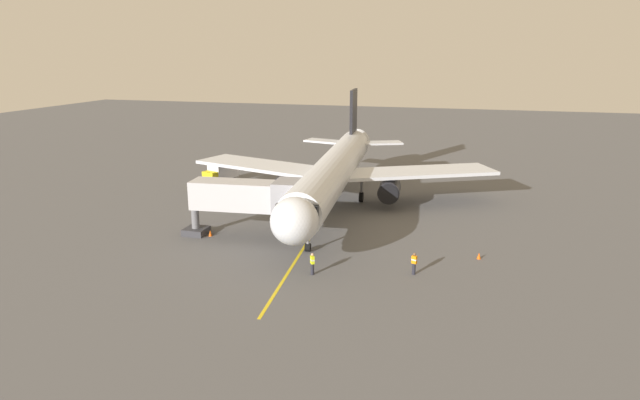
{
  "coord_description": "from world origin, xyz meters",
  "views": [
    {
      "loc": [
        -14.58,
        57.33,
        16.21
      ],
      "look_at": [
        -1.39,
        10.23,
        3.0
      ],
      "focal_mm": 30.96,
      "sensor_mm": 36.0,
      "label": 1
    }
  ],
  "objects_px": {
    "ground_crew_wing_walker": "(414,263)",
    "safety_cone_nose_right": "(479,256)",
    "safety_cone_nose_left": "(210,233)",
    "airplane": "(334,171)",
    "box_truck_near_nose": "(221,171)",
    "ground_crew_marshaller": "(312,263)",
    "jet_bridge": "(254,197)"
  },
  "relations": [
    {
      "from": "box_truck_near_nose",
      "to": "safety_cone_nose_left",
      "type": "height_order",
      "value": "box_truck_near_nose"
    },
    {
      "from": "ground_crew_marshaller",
      "to": "ground_crew_wing_walker",
      "type": "xyz_separation_m",
      "value": [
        -7.33,
        -2.09,
        0.0
      ]
    },
    {
      "from": "jet_bridge",
      "to": "safety_cone_nose_right",
      "type": "xyz_separation_m",
      "value": [
        -19.39,
        -0.03,
        -3.49
      ]
    },
    {
      "from": "safety_cone_nose_left",
      "to": "safety_cone_nose_right",
      "type": "relative_size",
      "value": 1.0
    },
    {
      "from": "airplane",
      "to": "ground_crew_wing_walker",
      "type": "distance_m",
      "value": 19.54
    },
    {
      "from": "airplane",
      "to": "ground_crew_marshaller",
      "type": "relative_size",
      "value": 23.6
    },
    {
      "from": "safety_cone_nose_right",
      "to": "airplane",
      "type": "bearing_deg",
      "value": -37.88
    },
    {
      "from": "safety_cone_nose_right",
      "to": "safety_cone_nose_left",
      "type": "bearing_deg",
      "value": 1.59
    },
    {
      "from": "airplane",
      "to": "safety_cone_nose_right",
      "type": "xyz_separation_m",
      "value": [
        -15.01,
        11.68,
        -3.73
      ]
    },
    {
      "from": "ground_crew_wing_walker",
      "to": "safety_cone_nose_left",
      "type": "bearing_deg",
      "value": -11.99
    },
    {
      "from": "ground_crew_marshaller",
      "to": "safety_cone_nose_left",
      "type": "height_order",
      "value": "ground_crew_marshaller"
    },
    {
      "from": "airplane",
      "to": "ground_crew_wing_walker",
      "type": "bearing_deg",
      "value": 122.25
    },
    {
      "from": "ground_crew_wing_walker",
      "to": "ground_crew_marshaller",
      "type": "bearing_deg",
      "value": 15.9
    },
    {
      "from": "ground_crew_wing_walker",
      "to": "safety_cone_nose_right",
      "type": "xyz_separation_m",
      "value": [
        -4.72,
        -4.64,
        -0.61
      ]
    },
    {
      "from": "airplane",
      "to": "ground_crew_marshaller",
      "type": "bearing_deg",
      "value": 99.15
    },
    {
      "from": "airplane",
      "to": "jet_bridge",
      "type": "height_order",
      "value": "airplane"
    },
    {
      "from": "jet_bridge",
      "to": "ground_crew_marshaller",
      "type": "bearing_deg",
      "value": 137.59
    },
    {
      "from": "airplane",
      "to": "safety_cone_nose_left",
      "type": "distance_m",
      "value": 15.43
    },
    {
      "from": "jet_bridge",
      "to": "ground_crew_marshaller",
      "type": "distance_m",
      "value": 10.34
    },
    {
      "from": "ground_crew_wing_walker",
      "to": "safety_cone_nose_left",
      "type": "relative_size",
      "value": 3.11
    },
    {
      "from": "ground_crew_marshaller",
      "to": "safety_cone_nose_left",
      "type": "xyz_separation_m",
      "value": [
        11.45,
        -6.08,
        -0.61
      ]
    },
    {
      "from": "airplane",
      "to": "ground_crew_wing_walker",
      "type": "relative_size",
      "value": 23.6
    },
    {
      "from": "safety_cone_nose_left",
      "to": "airplane",
      "type": "bearing_deg",
      "value": -124.54
    },
    {
      "from": "airplane",
      "to": "ground_crew_wing_walker",
      "type": "height_order",
      "value": "airplane"
    },
    {
      "from": "jet_bridge",
      "to": "box_truck_near_nose",
      "type": "distance_m",
      "value": 23.33
    },
    {
      "from": "airplane",
      "to": "box_truck_near_nose",
      "type": "xyz_separation_m",
      "value": [
        16.98,
        -7.78,
        -2.62
      ]
    },
    {
      "from": "ground_crew_wing_walker",
      "to": "safety_cone_nose_left",
      "type": "height_order",
      "value": "ground_crew_wing_walker"
    },
    {
      "from": "airplane",
      "to": "safety_cone_nose_left",
      "type": "height_order",
      "value": "airplane"
    },
    {
      "from": "ground_crew_wing_walker",
      "to": "safety_cone_nose_left",
      "type": "xyz_separation_m",
      "value": [
        18.78,
        -3.99,
        -0.61
      ]
    },
    {
      "from": "ground_crew_marshaller",
      "to": "safety_cone_nose_left",
      "type": "distance_m",
      "value": 12.98
    },
    {
      "from": "safety_cone_nose_right",
      "to": "ground_crew_wing_walker",
      "type": "bearing_deg",
      "value": 44.51
    },
    {
      "from": "airplane",
      "to": "safety_cone_nose_right",
      "type": "height_order",
      "value": "airplane"
    }
  ]
}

